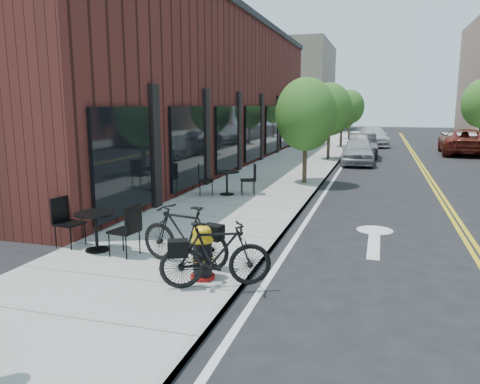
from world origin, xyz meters
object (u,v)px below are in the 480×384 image
(fire_hydrant, at_px, (202,253))
(bicycle_right, at_px, (216,255))
(bistro_set_b, at_px, (96,226))
(parked_car_b, at_px, (362,146))
(bistro_set_c, at_px, (227,179))
(bicycle_left, at_px, (184,235))
(parked_car_c, at_px, (372,136))
(parked_car_a, at_px, (358,151))
(parked_car_far, at_px, (463,142))

(fire_hydrant, relative_size, bicycle_right, 0.53)
(bistro_set_b, height_order, parked_car_b, parked_car_b)
(bistro_set_c, bearing_deg, bicycle_left, -98.95)
(bistro_set_b, relative_size, parked_car_c, 0.39)
(bicycle_left, distance_m, bistro_set_b, 2.00)
(bicycle_left, height_order, parked_car_b, parked_car_b)
(bicycle_right, bearing_deg, bicycle_left, 22.29)
(parked_car_a, bearing_deg, bicycle_left, -99.84)
(bistro_set_c, height_order, parked_car_far, parked_car_far)
(bistro_set_b, distance_m, parked_car_c, 28.13)
(bistro_set_c, height_order, parked_car_b, parked_car_b)
(parked_car_c, bearing_deg, bistro_set_b, -106.76)
(bicycle_left, height_order, bicycle_right, bicycle_left)
(parked_car_a, xyz_separation_m, parked_car_b, (0.09, 3.13, 0.00))
(bicycle_right, bearing_deg, parked_car_a, -29.08)
(bicycle_left, bearing_deg, bicycle_right, 59.16)
(parked_car_far, bearing_deg, parked_car_a, 51.45)
(bicycle_right, height_order, bistro_set_c, bicycle_right)
(bistro_set_c, xyz_separation_m, parked_car_c, (4.05, 21.45, 0.09))
(fire_hydrant, distance_m, parked_car_far, 25.20)
(parked_car_a, distance_m, parked_car_b, 3.14)
(bistro_set_c, relative_size, parked_car_far, 0.33)
(fire_hydrant, distance_m, parked_car_a, 17.37)
(parked_car_a, bearing_deg, bicycle_right, -96.65)
(parked_car_b, bearing_deg, parked_car_a, -96.62)
(bistro_set_b, distance_m, parked_car_a, 17.01)
(parked_car_c, bearing_deg, parked_car_a, -99.69)
(bicycle_right, bearing_deg, fire_hydrant, 25.33)
(bistro_set_b, height_order, parked_car_a, parked_car_a)
(bicycle_right, bearing_deg, parked_car_far, -41.21)
(parked_car_a, height_order, parked_car_b, parked_car_b)
(fire_hydrant, height_order, parked_car_a, parked_car_a)
(bistro_set_b, xyz_separation_m, parked_car_c, (4.66, 27.75, 0.08))
(bicycle_left, xyz_separation_m, parked_car_b, (2.28, 19.89, 0.01))
(fire_hydrant, relative_size, bicycle_left, 0.51)
(parked_car_a, xyz_separation_m, parked_car_far, (5.85, 6.76, 0.09))
(bicycle_right, height_order, parked_car_c, parked_car_c)
(bicycle_left, distance_m, parked_car_far, 24.85)
(bicycle_left, distance_m, parked_car_c, 28.14)
(bicycle_right, distance_m, parked_car_a, 17.62)
(bistro_set_b, height_order, parked_car_c, parked_car_c)
(bicycle_right, height_order, parked_car_a, parked_car_a)
(bistro_set_c, relative_size, parked_car_b, 0.45)
(fire_hydrant, distance_m, bicycle_right, 0.44)
(parked_car_c, bearing_deg, parked_car_b, -100.01)
(parked_car_a, bearing_deg, bistro_set_c, -111.66)
(bicycle_right, xyz_separation_m, parked_car_a, (1.31, 17.57, 0.03))
(bicycle_left, distance_m, bistro_set_c, 6.70)
(parked_car_a, bearing_deg, parked_car_c, 85.14)
(parked_car_a, bearing_deg, parked_car_far, 46.74)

